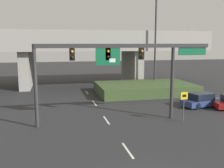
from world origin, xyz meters
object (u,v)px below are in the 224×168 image
signal_gantry (120,60)px  highway_light_pole_near (155,42)px  speed_limit_sign (184,102)px  parked_sedan_near_right (202,100)px

signal_gantry → highway_light_pole_near: (8.62, 13.92, 1.47)m
speed_limit_sign → parked_sedan_near_right: speed_limit_sign is taller
speed_limit_sign → signal_gantry: bearing=165.1°
signal_gantry → parked_sedan_near_right: signal_gantry is taller
signal_gantry → parked_sedan_near_right: 10.89m
signal_gantry → speed_limit_sign: (5.01, -1.34, -3.41)m
highway_light_pole_near → speed_limit_sign: bearing=-103.3°
highway_light_pole_near → parked_sedan_near_right: bearing=-85.7°
speed_limit_sign → highway_light_pole_near: (3.60, 15.25, 4.89)m
speed_limit_sign → parked_sedan_near_right: bearing=45.5°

